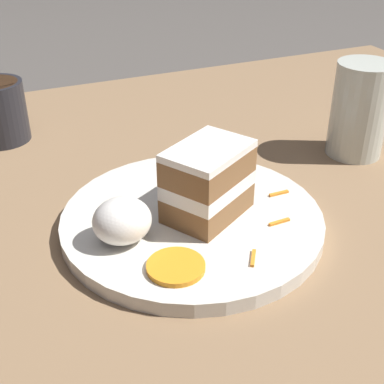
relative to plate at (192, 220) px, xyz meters
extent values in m
plane|color=#4C4742|center=(-0.02, 0.02, -0.04)|extent=(6.00, 6.00, 0.00)
cube|color=#846647|center=(-0.02, 0.02, -0.03)|extent=(1.36, 1.11, 0.03)
cylinder|color=silver|center=(0.00, 0.00, 0.00)|extent=(0.30, 0.30, 0.02)
cube|color=brown|center=(-0.02, 0.01, 0.02)|extent=(0.12, 0.11, 0.03)
cube|color=white|center=(-0.02, 0.01, 0.05)|extent=(0.12, 0.11, 0.02)
cube|color=brown|center=(-0.02, 0.01, 0.07)|extent=(0.12, 0.11, 0.03)
cube|color=white|center=(-0.02, 0.01, 0.09)|extent=(0.12, 0.11, 0.01)
ellipsoid|color=white|center=(0.09, 0.02, 0.03)|extent=(0.06, 0.06, 0.05)
cylinder|color=orange|center=(0.05, 0.09, 0.01)|extent=(0.06, 0.06, 0.01)
cube|color=orange|center=(-0.08, 0.06, 0.01)|extent=(0.03, 0.01, 0.00)
cube|color=orange|center=(-0.02, 0.10, 0.01)|extent=(0.02, 0.02, 0.00)
cube|color=orange|center=(0.06, -0.01, 0.01)|extent=(0.02, 0.01, 0.00)
cube|color=orange|center=(-0.12, 0.00, 0.01)|extent=(0.03, 0.00, 0.00)
cube|color=orange|center=(-0.07, -0.08, 0.01)|extent=(0.02, 0.02, 0.00)
cube|color=orange|center=(-0.03, -0.08, 0.01)|extent=(0.02, 0.01, 0.00)
cube|color=orange|center=(-0.03, -0.07, 0.01)|extent=(0.01, 0.01, 0.00)
cylinder|color=beige|center=(-0.29, -0.08, 0.06)|extent=(0.08, 0.08, 0.14)
cylinder|color=silver|center=(-0.29, -0.08, 0.02)|extent=(0.07, 0.07, 0.05)
camera|label=1|loc=(0.21, 0.48, 0.35)|focal=50.00mm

